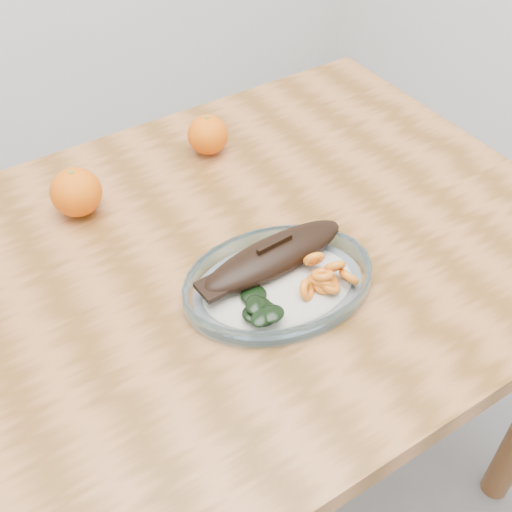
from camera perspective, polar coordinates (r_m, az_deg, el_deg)
name	(u,v)px	position (r m, az deg, el deg)	size (l,w,h in m)	color
ground	(222,490)	(1.60, -3.06, -20.05)	(3.00, 3.00, 0.00)	slate
dining_table	(207,306)	(1.05, -4.39, -4.48)	(1.20, 0.80, 0.75)	brown
plated_meal	(278,280)	(0.92, 2.01, -2.16)	(0.59, 0.59, 0.08)	white
orange_left	(76,192)	(1.08, -15.70, 5.48)	(0.08, 0.08, 0.08)	#DE4104
orange_right	(208,135)	(1.18, -4.30, 10.70)	(0.07, 0.07, 0.07)	#DE4104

